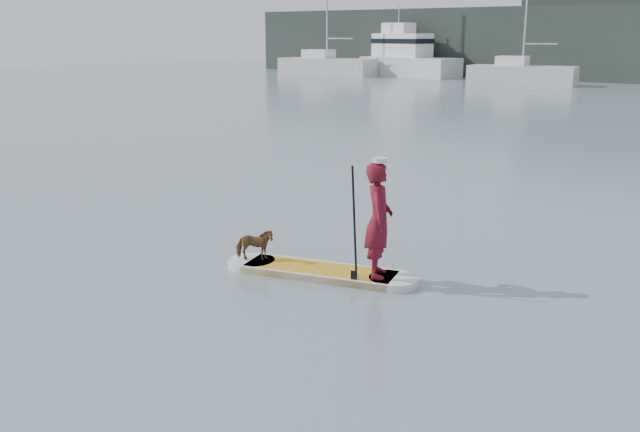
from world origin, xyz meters
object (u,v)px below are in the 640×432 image
Objects in this scene: sailboat_a at (326,65)px; motor_yacht_b at (406,57)px; paddleboard at (320,272)px; sailboat_c at (521,74)px; dog at (255,245)px; paddler at (379,220)px.

sailboat_a is 7.39m from motor_yacht_b.
paddleboard is 56.16m from sailboat_a.
sailboat_a is 1.35× the size of motor_yacht_b.
sailboat_a reaches higher than sailboat_c.
paddleboard is at bearing -80.41° from sailboat_c.
motor_yacht_b is at bearing 21.47° from sailboat_a.
dog is at bearing -59.93° from sailboat_a.
sailboat_a is (-34.32, 44.44, 0.86)m from paddleboard.
dog reaches higher than paddleboard.
paddleboard is 0.24× the size of sailboat_a.
paddleboard is 1.23m from dog.
motor_yacht_b is (-12.61, 3.93, 0.91)m from sailboat_c.
motor_yacht_b reaches higher than paddleboard.
paddleboard is 1.76× the size of paddler.
sailboat_c reaches higher than dog.
paddler is at bearing -112.37° from dog.
paddler is 0.16× the size of sailboat_c.
motor_yacht_b is at bearing -1.27° from paddler.
sailboat_c is (-15.22, 43.95, 0.78)m from paddleboard.
paddleboard is 5.03× the size of dog.
sailboat_a reaches higher than paddler.
paddler is 46.56m from sailboat_c.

